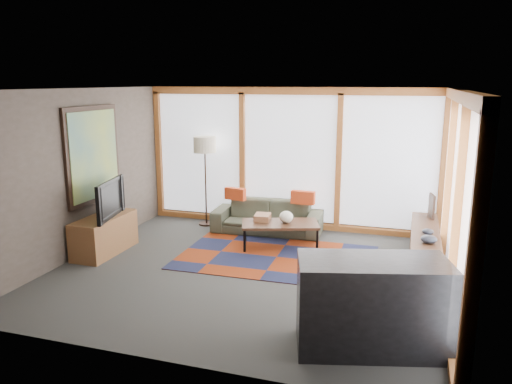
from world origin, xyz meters
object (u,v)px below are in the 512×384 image
(tv_console, at_px, (104,235))
(television, at_px, (104,199))
(bookshelf, at_px, (424,249))
(sofa, at_px, (267,217))
(floor_lamp, at_px, (206,181))
(coffee_table, at_px, (280,235))
(bar_counter, at_px, (372,305))

(tv_console, height_order, television, television)
(tv_console, xyz_separation_m, television, (0.06, -0.02, 0.60))
(television, bearing_deg, tv_console, 56.89)
(tv_console, bearing_deg, bookshelf, 10.27)
(sofa, distance_m, floor_lamp, 1.38)
(sofa, relative_size, bookshelf, 0.89)
(floor_lamp, distance_m, television, 2.18)
(bookshelf, distance_m, tv_console, 4.96)
(bookshelf, xyz_separation_m, tv_console, (-4.88, -0.88, 0.02))
(floor_lamp, bearing_deg, television, -113.20)
(coffee_table, distance_m, bookshelf, 2.28)
(coffee_table, xyz_separation_m, bookshelf, (2.27, -0.24, 0.07))
(bookshelf, distance_m, bar_counter, 2.66)
(bar_counter, bearing_deg, bookshelf, 63.05)
(tv_console, xyz_separation_m, bar_counter, (4.33, -1.71, 0.18))
(coffee_table, relative_size, bookshelf, 0.56)
(sofa, bearing_deg, television, -141.57)
(floor_lamp, height_order, television, floor_lamp)
(bookshelf, height_order, television, television)
(coffee_table, xyz_separation_m, bar_counter, (1.72, -2.83, 0.27))
(bookshelf, bearing_deg, sofa, 160.15)
(floor_lamp, height_order, bookshelf, floor_lamp)
(floor_lamp, bearing_deg, bookshelf, -15.49)
(floor_lamp, bearing_deg, coffee_table, -26.91)
(coffee_table, bearing_deg, television, -155.81)
(floor_lamp, relative_size, television, 1.63)
(television, xyz_separation_m, bar_counter, (4.27, -1.68, -0.42))
(sofa, bearing_deg, bar_counter, -62.08)
(bookshelf, relative_size, bar_counter, 1.47)
(sofa, relative_size, bar_counter, 1.31)
(floor_lamp, xyz_separation_m, tv_console, (-0.92, -1.98, -0.55))
(bookshelf, height_order, bar_counter, bar_counter)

